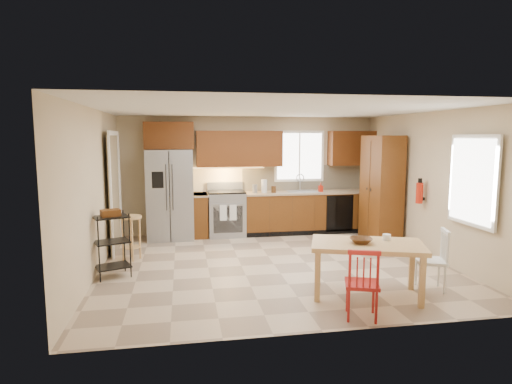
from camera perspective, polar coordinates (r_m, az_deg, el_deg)
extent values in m
plane|color=tan|center=(7.12, 2.39, -9.59)|extent=(5.50, 5.50, 0.00)
cube|color=silver|center=(6.82, 2.51, 10.93)|extent=(5.50, 5.00, 0.02)
cube|color=#CCB793|center=(9.30, -0.83, 2.29)|extent=(5.50, 0.02, 2.50)
cube|color=#CCB793|center=(4.47, 9.27, -3.39)|extent=(5.50, 0.02, 2.50)
cube|color=#CCB793|center=(6.83, -20.73, -0.06)|extent=(0.02, 5.00, 2.50)
cube|color=#CCB793|center=(7.91, 22.31, 0.83)|extent=(0.02, 5.00, 2.50)
cube|color=gray|center=(8.86, -11.36, -0.33)|extent=(0.92, 0.75, 1.82)
cube|color=gray|center=(9.03, -3.96, -2.95)|extent=(0.76, 0.63, 0.92)
cube|color=#5C3010|center=(9.01, -7.45, -3.08)|extent=(0.30, 0.60, 0.90)
cube|color=#5C3010|center=(9.41, 7.26, -2.63)|extent=(2.92, 0.60, 0.90)
cube|color=black|center=(9.32, 11.09, -2.81)|extent=(0.60, 0.02, 0.78)
cube|color=beige|center=(9.58, 6.83, 1.94)|extent=(2.92, 0.03, 0.55)
cube|color=#582A0E|center=(8.98, -11.53, 7.39)|extent=(1.00, 0.35, 0.55)
cube|color=#582A0E|center=(9.06, -2.23, 5.79)|extent=(1.80, 0.35, 0.75)
cube|color=#582A0E|center=(9.71, 12.63, 5.73)|extent=(1.00, 0.35, 0.75)
cube|color=white|center=(9.49, 5.78, 4.77)|extent=(1.12, 0.04, 1.12)
cube|color=gray|center=(9.29, 6.18, -0.18)|extent=(0.62, 0.46, 0.16)
cube|color=#FFBF66|center=(9.02, -4.09, 3.26)|extent=(1.60, 0.30, 0.01)
imported|color=#B81D0C|center=(9.29, 8.62, 0.62)|extent=(0.09, 0.09, 0.19)
cylinder|color=silver|center=(9.02, 1.09, 0.79)|extent=(0.12, 0.12, 0.28)
cylinder|color=gray|center=(8.99, -0.16, 0.45)|extent=(0.11, 0.11, 0.18)
cylinder|color=#492A13|center=(9.04, 2.37, 0.35)|extent=(0.10, 0.10, 0.14)
cube|color=#5C3010|center=(8.82, 16.35, 0.40)|extent=(0.50, 0.95, 2.10)
cylinder|color=#B81D0C|center=(7.99, 20.96, -0.13)|extent=(0.12, 0.12, 0.36)
cube|color=white|center=(6.91, 26.95, 1.36)|extent=(0.04, 1.02, 1.32)
cube|color=#8C7A59|center=(8.11, -18.40, -0.27)|extent=(0.04, 0.95, 2.10)
imported|color=#492A13|center=(5.74, 13.81, -6.70)|extent=(0.37, 0.37, 0.07)
cylinder|color=silver|center=(5.98, 17.01, -5.98)|extent=(0.12, 0.12, 0.11)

